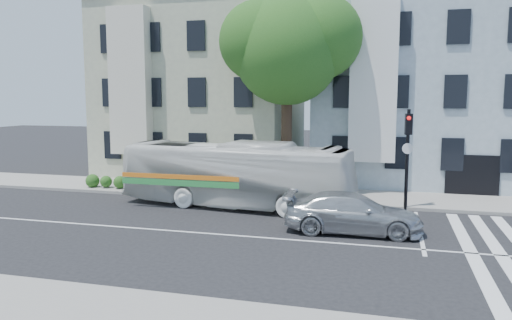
% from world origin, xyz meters
% --- Properties ---
extents(ground, '(120.00, 120.00, 0.00)m').
position_xyz_m(ground, '(0.00, 0.00, 0.00)').
color(ground, black).
rests_on(ground, ground).
extents(sidewalk_far, '(80.00, 4.00, 0.15)m').
position_xyz_m(sidewalk_far, '(0.00, 8.00, 0.07)').
color(sidewalk_far, gray).
rests_on(sidewalk_far, ground).
extents(building_left, '(12.00, 10.00, 11.00)m').
position_xyz_m(building_left, '(-7.00, 15.00, 5.50)').
color(building_left, '#A1A48A').
rests_on(building_left, ground).
extents(building_right, '(12.00, 10.00, 11.00)m').
position_xyz_m(building_right, '(7.00, 15.00, 5.50)').
color(building_right, '#8E9FA9').
rests_on(building_right, ground).
extents(street_tree, '(7.30, 5.90, 11.10)m').
position_xyz_m(street_tree, '(0.06, 8.74, 7.83)').
color(street_tree, '#2D2116').
rests_on(street_tree, ground).
extents(bus, '(3.94, 11.29, 3.08)m').
position_xyz_m(bus, '(-1.63, 4.73, 1.54)').
color(bus, silver).
rests_on(bus, ground).
extents(sedan, '(2.31, 5.26, 1.50)m').
position_xyz_m(sedan, '(4.00, 1.61, 0.75)').
color(sedan, '#BABDC2').
rests_on(sedan, ground).
extents(hedge, '(8.23, 3.85, 0.70)m').
position_xyz_m(hedge, '(-6.39, 6.80, 0.50)').
color(hedge, '#2D6521').
rests_on(hedge, sidewalk_far).
extents(traffic_signal, '(0.48, 0.54, 4.59)m').
position_xyz_m(traffic_signal, '(6.06, 5.94, 2.97)').
color(traffic_signal, black).
rests_on(traffic_signal, ground).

